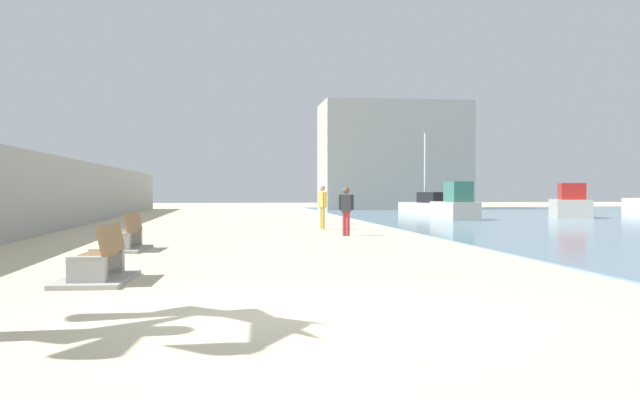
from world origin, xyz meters
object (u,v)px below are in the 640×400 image
(bench_near, at_px, (99,268))
(person_standing, at_px, (322,203))
(boat_outer, at_px, (570,205))
(bench_far, at_px, (125,241))
(boat_far_right, at_px, (428,206))
(boat_far_left, at_px, (455,206))
(person_walking, at_px, (346,208))

(bench_near, relative_size, person_standing, 1.21)
(bench_near, xyz_separation_m, boat_outer, (21.18, 23.47, 0.52))
(bench_near, bearing_deg, bench_far, 94.42)
(person_standing, xyz_separation_m, boat_far_right, (8.92, 14.91, -0.45))
(boat_far_left, relative_size, boat_far_right, 0.78)
(boat_far_right, bearing_deg, boat_far_left, -96.26)
(person_walking, relative_size, boat_far_right, 0.32)
(boat_outer, distance_m, boat_far_right, 8.85)
(person_walking, height_order, boat_far_right, boat_far_right)
(person_walking, relative_size, person_standing, 0.94)
(boat_outer, bearing_deg, person_standing, -150.19)
(person_standing, bearing_deg, bench_far, -126.30)
(bench_far, relative_size, boat_far_right, 0.42)
(person_walking, distance_m, boat_far_right, 20.81)
(boat_far_left, distance_m, boat_outer, 7.33)
(bench_near, distance_m, boat_far_right, 33.13)
(bench_near, distance_m, person_walking, 12.38)
(boat_far_left, bearing_deg, bench_near, -122.39)
(bench_far, xyz_separation_m, boat_far_left, (14.45, 15.99, 0.53))
(person_standing, bearing_deg, boat_outer, 29.81)
(bench_near, relative_size, bench_far, 0.99)
(bench_far, distance_m, boat_far_right, 28.10)
(bench_far, height_order, boat_outer, boat_outer)
(boat_outer, relative_size, boat_far_right, 0.90)
(person_walking, distance_m, boat_outer, 19.71)
(person_walking, xyz_separation_m, boat_outer, (15.02, 12.76, -0.21))
(person_walking, distance_m, boat_far_left, 13.78)
(bench_near, height_order, person_walking, person_walking)
(bench_near, xyz_separation_m, bench_far, (-0.47, 6.06, 0.00))
(person_walking, xyz_separation_m, boat_far_right, (8.66, 18.92, -0.38))
(boat_far_left, bearing_deg, bench_far, -132.12)
(bench_near, height_order, bench_far, same)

